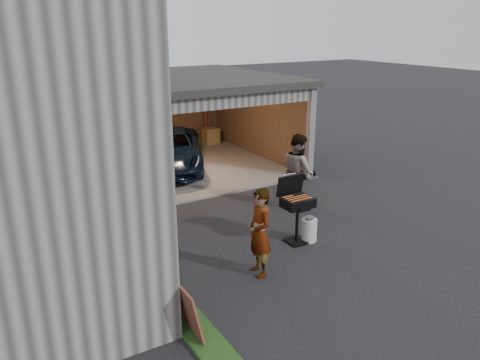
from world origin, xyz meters
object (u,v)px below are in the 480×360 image
object	(u,v)px
bbq_grill	(297,204)
woman	(260,233)
propane_tank	(309,230)
hand_truck	(310,171)
minivan	(169,152)
man	(298,170)
plywood_panel	(187,311)

from	to	relation	value
bbq_grill	woman	bearing A→B (deg)	-152.28
propane_tank	woman	bearing A→B (deg)	-159.51
hand_truck	minivan	bearing A→B (deg)	127.96
bbq_grill	propane_tank	distance (m)	0.67
minivan	man	xyz separation A→B (m)	(1.63, -4.48, 0.33)
propane_tank	hand_truck	bearing A→B (deg)	51.03
man	propane_tank	distance (m)	2.19
minivan	man	world-z (taller)	man
propane_tank	man	bearing A→B (deg)	59.76
woman	propane_tank	bearing A→B (deg)	118.09
man	hand_truck	distance (m)	2.39
minivan	propane_tank	size ratio (longest dim) A/B	8.75
woman	hand_truck	bearing A→B (deg)	139.82
propane_tank	hand_truck	size ratio (longest dim) A/B	0.42
minivan	hand_truck	world-z (taller)	minivan
man	propane_tank	xyz separation A→B (m)	(-1.05, -1.79, -0.68)
woman	propane_tank	size ratio (longest dim) A/B	3.37
minivan	woman	xyz separation A→B (m)	(-1.09, -6.90, 0.23)
minivan	plywood_panel	size ratio (longest dim) A/B	4.89
bbq_grill	plywood_panel	bearing A→B (deg)	-152.26
woman	man	bearing A→B (deg)	139.27
bbq_grill	hand_truck	bearing A→B (deg)	47.37
plywood_panel	minivan	bearing A→B (deg)	69.26
hand_truck	bbq_grill	bearing A→B (deg)	-143.10
man	hand_truck	bearing A→B (deg)	-34.04
bbq_grill	propane_tank	bearing A→B (deg)	-22.14
propane_tank	hand_truck	distance (m)	4.31
man	plywood_panel	world-z (taller)	man
woman	bbq_grill	distance (m)	1.58
woman	hand_truck	distance (m)	5.95
plywood_panel	woman	bearing A→B (deg)	27.76
minivan	hand_truck	bearing A→B (deg)	-18.78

